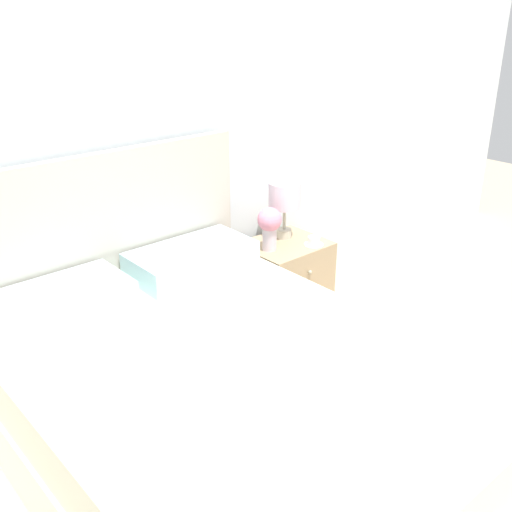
% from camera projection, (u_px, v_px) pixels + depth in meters
% --- Properties ---
extents(ground_plane, '(12.00, 12.00, 0.00)m').
position_uv_depth(ground_plane, '(117.00, 367.00, 3.46)').
color(ground_plane, '#CCB28E').
extents(wall_back, '(8.00, 0.06, 2.60)m').
position_uv_depth(wall_back, '(86.00, 142.00, 2.98)').
color(wall_back, white).
rests_on(wall_back, ground_plane).
extents(bed, '(1.64, 2.15, 1.26)m').
position_uv_depth(bed, '(222.00, 404.00, 2.64)').
color(bed, white).
rests_on(bed, ground_plane).
extents(nightstand, '(0.50, 0.45, 0.55)m').
position_uv_depth(nightstand, '(284.00, 282.00, 3.85)').
color(nightstand, tan).
rests_on(nightstand, ground_plane).
extents(table_lamp, '(0.20, 0.20, 0.37)m').
position_uv_depth(table_lamp, '(285.00, 198.00, 3.72)').
color(table_lamp, beige).
rests_on(table_lamp, nightstand).
extents(flower_vase, '(0.15, 0.15, 0.27)m').
position_uv_depth(flower_vase, '(270.00, 224.00, 3.58)').
color(flower_vase, silver).
rests_on(flower_vase, nightstand).
extents(teacup, '(0.12, 0.12, 0.05)m').
position_uv_depth(teacup, '(314.00, 241.00, 3.71)').
color(teacup, white).
rests_on(teacup, nightstand).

